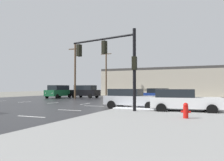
{
  "coord_description": "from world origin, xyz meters",
  "views": [
    {
      "loc": [
        9.35,
        -20.35,
        1.73
      ],
      "look_at": [
        -1.44,
        5.8,
        2.58
      ],
      "focal_mm": 36.16,
      "sensor_mm": 36.0,
      "label": 1
    }
  ],
  "objects_px": {
    "utility_pole_far": "(75,70)",
    "utility_pole_distant": "(106,72)",
    "sedan_blue": "(154,94)",
    "sedan_silver": "(131,98)",
    "suv_green": "(59,91)",
    "traffic_signal_mast": "(115,57)",
    "fire_hydrant": "(186,110)",
    "suv_black": "(85,91)",
    "sedan_white": "(183,100)"
  },
  "relations": [
    {
      "from": "utility_pole_far",
      "to": "utility_pole_distant",
      "type": "xyz_separation_m",
      "value": [
        0.04,
        11.51,
        0.4
      ]
    },
    {
      "from": "sedan_blue",
      "to": "sedan_silver",
      "type": "distance_m",
      "value": 9.96
    },
    {
      "from": "suv_green",
      "to": "sedan_silver",
      "type": "xyz_separation_m",
      "value": [
        16.33,
        -12.98,
        -0.24
      ]
    },
    {
      "from": "traffic_signal_mast",
      "to": "suv_green",
      "type": "distance_m",
      "value": 22.24
    },
    {
      "from": "fire_hydrant",
      "to": "sedan_silver",
      "type": "xyz_separation_m",
      "value": [
        -4.51,
        5.06,
        0.32
      ]
    },
    {
      "from": "sedan_blue",
      "to": "traffic_signal_mast",
      "type": "bearing_deg",
      "value": 84.85
    },
    {
      "from": "sedan_blue",
      "to": "suv_black",
      "type": "xyz_separation_m",
      "value": [
        -12.51,
        5.41,
        0.24
      ]
    },
    {
      "from": "suv_green",
      "to": "suv_black",
      "type": "relative_size",
      "value": 0.98
    },
    {
      "from": "fire_hydrant",
      "to": "sedan_silver",
      "type": "relative_size",
      "value": 0.17
    },
    {
      "from": "sedan_blue",
      "to": "sedan_white",
      "type": "distance_m",
      "value": 12.08
    },
    {
      "from": "traffic_signal_mast",
      "to": "suv_black",
      "type": "distance_m",
      "value": 21.78
    },
    {
      "from": "suv_green",
      "to": "utility_pole_distant",
      "type": "xyz_separation_m",
      "value": [
        3.66,
        10.61,
        3.7
      ]
    },
    {
      "from": "fire_hydrant",
      "to": "suv_green",
      "type": "xyz_separation_m",
      "value": [
        -20.83,
        18.04,
        0.55
      ]
    },
    {
      "from": "sedan_white",
      "to": "utility_pole_distant",
      "type": "relative_size",
      "value": 0.51
    },
    {
      "from": "fire_hydrant",
      "to": "utility_pole_far",
      "type": "bearing_deg",
      "value": 135.13
    },
    {
      "from": "suv_black",
      "to": "utility_pole_distant",
      "type": "relative_size",
      "value": 0.55
    },
    {
      "from": "utility_pole_far",
      "to": "utility_pole_distant",
      "type": "distance_m",
      "value": 11.52
    },
    {
      "from": "suv_black",
      "to": "sedan_blue",
      "type": "bearing_deg",
      "value": 163.08
    },
    {
      "from": "utility_pole_far",
      "to": "traffic_signal_mast",
      "type": "bearing_deg",
      "value": -49.83
    },
    {
      "from": "sedan_silver",
      "to": "utility_pole_distant",
      "type": "relative_size",
      "value": 0.5
    },
    {
      "from": "utility_pole_far",
      "to": "fire_hydrant",
      "type": "bearing_deg",
      "value": -44.87
    },
    {
      "from": "sedan_white",
      "to": "suv_black",
      "type": "relative_size",
      "value": 0.93
    },
    {
      "from": "traffic_signal_mast",
      "to": "suv_green",
      "type": "height_order",
      "value": "traffic_signal_mast"
    },
    {
      "from": "fire_hydrant",
      "to": "traffic_signal_mast",
      "type": "bearing_deg",
      "value": 151.9
    },
    {
      "from": "traffic_signal_mast",
      "to": "fire_hydrant",
      "type": "height_order",
      "value": "traffic_signal_mast"
    },
    {
      "from": "fire_hydrant",
      "to": "suv_black",
      "type": "bearing_deg",
      "value": 130.27
    },
    {
      "from": "sedan_white",
      "to": "utility_pole_far",
      "type": "height_order",
      "value": "utility_pole_far"
    },
    {
      "from": "sedan_silver",
      "to": "utility_pole_far",
      "type": "height_order",
      "value": "utility_pole_far"
    },
    {
      "from": "suv_green",
      "to": "utility_pole_far",
      "type": "relative_size",
      "value": 0.58
    },
    {
      "from": "sedan_blue",
      "to": "sedan_white",
      "type": "bearing_deg",
      "value": 106.79
    },
    {
      "from": "traffic_signal_mast",
      "to": "utility_pole_distant",
      "type": "distance_m",
      "value": 28.69
    },
    {
      "from": "fire_hydrant",
      "to": "suv_black",
      "type": "xyz_separation_m",
      "value": [
        -17.31,
        20.43,
        0.55
      ]
    },
    {
      "from": "sedan_white",
      "to": "sedan_silver",
      "type": "xyz_separation_m",
      "value": [
        -4.03,
        1.32,
        0.0
      ]
    },
    {
      "from": "traffic_signal_mast",
      "to": "fire_hydrant",
      "type": "relative_size",
      "value": 7.06
    },
    {
      "from": "suv_green",
      "to": "utility_pole_distant",
      "type": "height_order",
      "value": "utility_pole_distant"
    },
    {
      "from": "sedan_blue",
      "to": "utility_pole_far",
      "type": "xyz_separation_m",
      "value": [
        -12.42,
        2.12,
        3.53
      ]
    },
    {
      "from": "sedan_blue",
      "to": "utility_pole_far",
      "type": "distance_m",
      "value": 13.08
    },
    {
      "from": "fire_hydrant",
      "to": "sedan_blue",
      "type": "height_order",
      "value": "sedan_blue"
    },
    {
      "from": "fire_hydrant",
      "to": "sedan_blue",
      "type": "distance_m",
      "value": 15.77
    },
    {
      "from": "sedan_silver",
      "to": "utility_pole_distant",
      "type": "distance_m",
      "value": 27.06
    },
    {
      "from": "sedan_blue",
      "to": "suv_black",
      "type": "relative_size",
      "value": 0.93
    },
    {
      "from": "suv_black",
      "to": "sedan_silver",
      "type": "xyz_separation_m",
      "value": [
        12.8,
        -15.37,
        -0.24
      ]
    },
    {
      "from": "suv_green",
      "to": "sedan_blue",
      "type": "relative_size",
      "value": 1.05
    },
    {
      "from": "suv_black",
      "to": "utility_pole_far",
      "type": "distance_m",
      "value": 4.66
    },
    {
      "from": "sedan_white",
      "to": "suv_black",
      "type": "distance_m",
      "value": 23.7
    },
    {
      "from": "traffic_signal_mast",
      "to": "sedan_silver",
      "type": "xyz_separation_m",
      "value": [
        0.5,
        2.38,
        -3.05
      ]
    },
    {
      "from": "sedan_blue",
      "to": "sedan_white",
      "type": "xyz_separation_m",
      "value": [
        4.32,
        -11.28,
        0.0
      ]
    },
    {
      "from": "traffic_signal_mast",
      "to": "utility_pole_distant",
      "type": "height_order",
      "value": "utility_pole_distant"
    },
    {
      "from": "fire_hydrant",
      "to": "sedan_blue",
      "type": "relative_size",
      "value": 0.17
    },
    {
      "from": "fire_hydrant",
      "to": "sedan_blue",
      "type": "xyz_separation_m",
      "value": [
        -4.79,
        15.02,
        0.32
      ]
    }
  ]
}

